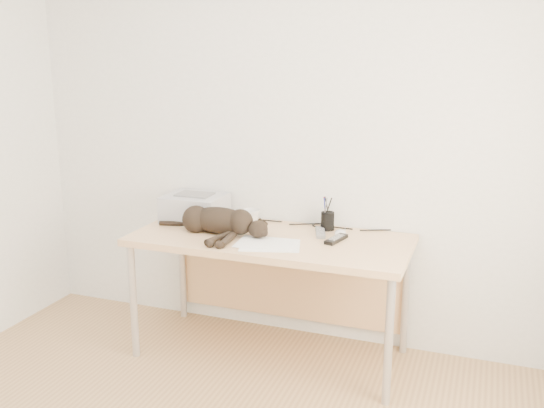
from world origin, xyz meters
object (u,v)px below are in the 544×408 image
at_px(pen_cup, 328,221).
at_px(cat, 216,222).
at_px(desk, 275,254).
at_px(mouse, 340,231).
at_px(printer, 195,207).
at_px(mug, 251,218).

bearing_deg(pen_cup, cat, -153.29).
relative_size(desk, mouse, 14.21).
relative_size(printer, pen_cup, 1.82).
xyz_separation_m(desk, mouse, (0.36, 0.11, 0.15)).
relative_size(pen_cup, mouse, 1.81).
relative_size(printer, cat, 0.51).
bearing_deg(desk, cat, -157.70).
xyz_separation_m(printer, mug, (0.38, 0.01, -0.03)).
bearing_deg(cat, mug, 61.78).
height_order(desk, pen_cup, pen_cup).
height_order(pen_cup, mouse, pen_cup).
height_order(cat, mouse, cat).
bearing_deg(cat, desk, 24.30).
relative_size(desk, mug, 14.64).
height_order(cat, pen_cup, pen_cup).
bearing_deg(mouse, pen_cup, 140.78).
bearing_deg(pen_cup, printer, -174.39).
bearing_deg(mouse, printer, 173.55).
relative_size(printer, mouse, 3.28).
xyz_separation_m(cat, pen_cup, (0.59, 0.30, -0.02)).
xyz_separation_m(pen_cup, mouse, (0.09, -0.06, -0.04)).
bearing_deg(mouse, cat, -168.64).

